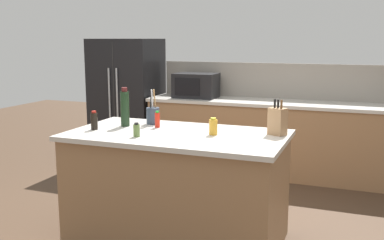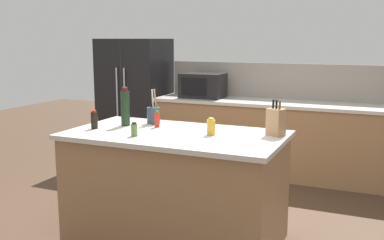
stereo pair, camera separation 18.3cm
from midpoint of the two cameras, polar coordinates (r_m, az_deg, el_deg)
name	(u,v)px [view 2 (the right image)]	position (r m, az deg, el deg)	size (l,w,h in m)	color
ground_plane	(176,238)	(4.03, -0.72, -14.81)	(14.00, 14.00, 0.00)	#473323
back_counter_run	(272,138)	(5.79, 11.03, -2.28)	(3.07, 0.66, 0.94)	#936B47
wall_backsplash	(280,81)	(5.99, 11.93, 4.87)	(3.03, 0.03, 0.46)	gray
kitchen_island	(176,187)	(3.86, -0.73, -8.45)	(1.80, 0.99, 0.94)	#936B47
refrigerator	(135,99)	(6.50, -6.42, 2.65)	(0.90, 0.75, 1.71)	black
microwave	(203,86)	(5.97, 2.26, 4.40)	(0.56, 0.39, 0.32)	black
knife_block	(276,122)	(3.68, 12.01, -0.23)	(0.16, 0.15, 0.29)	#A87C54
utensil_crock	(154,115)	(4.14, -3.65, 0.67)	(0.12, 0.12, 0.32)	#333D4C
spice_jar_oregano	(134,130)	(3.62, -5.91, -1.24)	(0.05, 0.05, 0.11)	#567038
soy_sauce_bottle	(94,120)	(3.96, -11.02, 0.00)	(0.06, 0.06, 0.16)	black
hot_sauce_bottle	(157,119)	(3.97, -3.14, 0.07)	(0.04, 0.04, 0.15)	red
honey_jar	(211,127)	(3.64, 3.87, -0.90)	(0.07, 0.07, 0.14)	gold
wine_bottle	(125,108)	(4.05, -7.19, 1.58)	(0.08, 0.08, 0.35)	black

